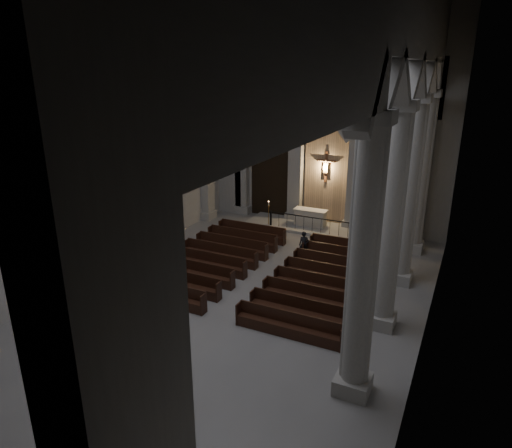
# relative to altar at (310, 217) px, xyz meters

# --- Properties ---
(room) EXTENTS (24.00, 24.10, 12.00)m
(room) POSITION_rel_altar_xyz_m (0.47, -10.65, 6.96)
(room) COLOR gray
(room) RESTS_ON ground
(sanctuary_wall) EXTENTS (14.00, 0.77, 12.00)m
(sanctuary_wall) POSITION_rel_altar_xyz_m (0.47, 0.89, 5.97)
(sanctuary_wall) COLOR #A29F97
(sanctuary_wall) RESTS_ON ground
(right_arcade) EXTENTS (1.00, 24.00, 12.00)m
(right_arcade) POSITION_rel_altar_xyz_m (5.97, -9.32, 7.18)
(right_arcade) COLOR #A29F97
(right_arcade) RESTS_ON ground
(left_pilasters) EXTENTS (0.60, 13.00, 8.03)m
(left_pilasters) POSITION_rel_altar_xyz_m (-6.28, -7.15, 3.27)
(left_pilasters) COLOR #A29F97
(left_pilasters) RESTS_ON ground
(sanctuary_step) EXTENTS (8.50, 2.60, 0.15)m
(sanctuary_step) POSITION_rel_altar_xyz_m (0.47, -0.05, -0.57)
(sanctuary_step) COLOR #A29F97
(sanctuary_step) RESTS_ON ground
(altar) EXTENTS (1.93, 0.77, 0.98)m
(altar) POSITION_rel_altar_xyz_m (0.00, 0.00, 0.00)
(altar) COLOR beige
(altar) RESTS_ON sanctuary_step
(altar_rail) EXTENTS (5.23, 0.09, 1.03)m
(altar_rail) POSITION_rel_altar_xyz_m (0.47, -0.98, 0.04)
(altar_rail) COLOR black
(altar_rail) RESTS_ON ground
(candle_stand_left) EXTENTS (0.27, 0.27, 1.60)m
(candle_stand_left) POSITION_rel_altar_xyz_m (-2.27, -0.94, -0.21)
(candle_stand_left) COLOR #B48737
(candle_stand_left) RESTS_ON ground
(candle_stand_right) EXTENTS (0.23, 0.23, 1.37)m
(candle_stand_right) POSITION_rel_altar_xyz_m (3.11, -1.70, -0.27)
(candle_stand_right) COLOR #B48737
(candle_stand_right) RESTS_ON ground
(pews) EXTENTS (9.34, 8.42, 0.88)m
(pews) POSITION_rel_altar_xyz_m (0.47, -7.24, -0.36)
(pews) COLOR black
(pews) RESTS_ON ground
(worshipper) EXTENTS (0.57, 0.47, 1.34)m
(worshipper) POSITION_rel_altar_xyz_m (1.21, -4.38, 0.03)
(worshipper) COLOR black
(worshipper) RESTS_ON ground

